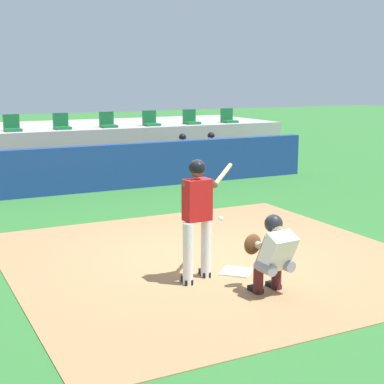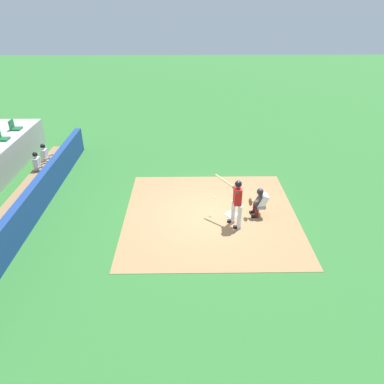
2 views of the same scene
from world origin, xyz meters
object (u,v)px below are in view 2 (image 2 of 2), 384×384
object	(u,v)px
home_plate	(232,214)
dugout_player_3	(48,157)
batter_at_plate	(237,200)
catcher_crouched	(259,201)
dugout_player_2	(40,165)
stadium_seat_7	(1,137)
stadium_seat_8	(14,127)

from	to	relation	value
home_plate	dugout_player_3	world-z (taller)	dugout_player_3
home_plate	dugout_player_3	size ratio (longest dim) A/B	0.34
batter_at_plate	catcher_crouched	size ratio (longest dim) A/B	0.91
dugout_player_2	dugout_player_3	xyz separation A→B (m)	(0.96, 0.00, 0.00)
catcher_crouched	stadium_seat_7	world-z (taller)	stadium_seat_7
batter_at_plate	stadium_seat_7	xyz separation A→B (m)	(5.01, 10.21, 0.50)
catcher_crouched	dugout_player_2	xyz separation A→B (m)	(3.13, 9.11, 0.07)
batter_at_plate	dugout_player_3	xyz separation A→B (m)	(4.74, 8.18, -0.36)
catcher_crouched	dugout_player_3	world-z (taller)	dugout_player_3
stadium_seat_7	dugout_player_2	bearing A→B (deg)	-121.16
stadium_seat_7	home_plate	bearing A→B (deg)	-113.06
home_plate	dugout_player_2	world-z (taller)	dugout_player_2
home_plate	stadium_seat_8	distance (m)	11.80
dugout_player_3	catcher_crouched	bearing A→B (deg)	-114.16
catcher_crouched	dugout_player_3	distance (m)	9.99
batter_at_plate	dugout_player_3	distance (m)	9.46
dugout_player_3	stadium_seat_8	bearing A→B (deg)	49.88
catcher_crouched	dugout_player_3	size ratio (longest dim) A/B	1.53
dugout_player_2	dugout_player_3	world-z (taller)	same
dugout_player_3	stadium_seat_7	size ratio (longest dim) A/B	2.71
home_plate	stadium_seat_8	world-z (taller)	stadium_seat_8
batter_at_plate	catcher_crouched	distance (m)	1.21
stadium_seat_8	dugout_player_2	bearing A→B (deg)	-142.74
stadium_seat_7	catcher_crouched	bearing A→B (deg)	-111.35
dugout_player_2	stadium_seat_8	xyz separation A→B (m)	(2.67, 2.03, 0.86)
home_plate	stadium_seat_7	distance (m)	11.17
catcher_crouched	dugout_player_3	bearing A→B (deg)	65.84
stadium_seat_8	batter_at_plate	bearing A→B (deg)	-122.28
batter_at_plate	stadium_seat_8	distance (m)	12.09
batter_at_plate	stadium_seat_7	distance (m)	11.39
stadium_seat_8	stadium_seat_7	bearing A→B (deg)	180.00
dugout_player_2	stadium_seat_7	xyz separation A→B (m)	(1.23, 2.03, 0.86)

